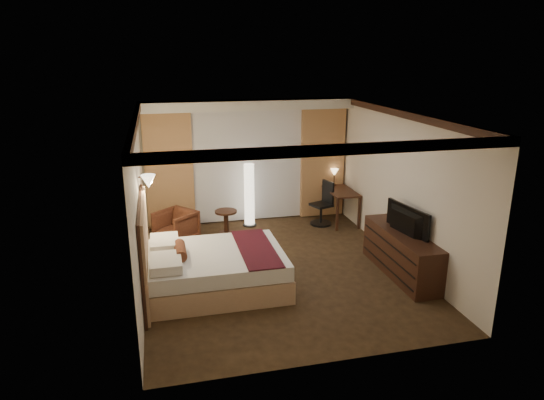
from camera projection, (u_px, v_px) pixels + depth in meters
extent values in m
cube|color=black|center=(277.00, 269.00, 8.51)|extent=(4.50, 5.50, 0.01)
cube|color=white|center=(278.00, 114.00, 7.73)|extent=(4.50, 5.50, 0.01)
cube|color=silver|center=(247.00, 161.00, 10.68)|extent=(4.50, 0.02, 2.70)
cube|color=silver|center=(139.00, 205.00, 7.62)|extent=(0.02, 5.50, 2.70)
cube|color=silver|center=(400.00, 187.00, 8.62)|extent=(0.02, 5.50, 2.70)
cube|color=white|center=(249.00, 105.00, 10.08)|extent=(4.50, 0.50, 0.20)
cube|color=silver|center=(248.00, 166.00, 10.63)|extent=(2.48, 0.04, 2.45)
cube|color=tan|center=(169.00, 171.00, 10.20)|extent=(1.00, 0.14, 2.45)
cube|color=tan|center=(322.00, 163.00, 10.96)|extent=(1.00, 0.14, 2.45)
imported|color=#472415|center=(176.00, 225.00, 9.66)|extent=(0.93, 0.94, 0.71)
imported|color=black|center=(403.00, 215.00, 8.02)|extent=(0.78, 1.15, 0.14)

